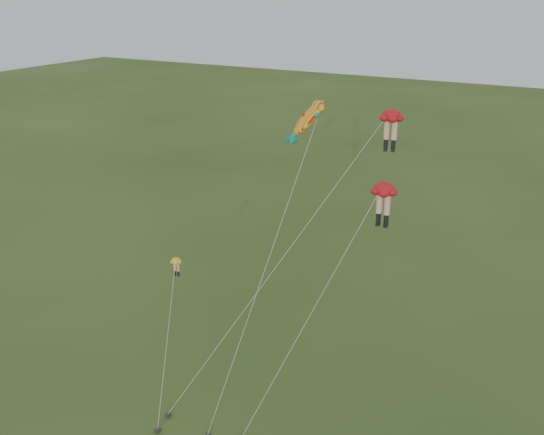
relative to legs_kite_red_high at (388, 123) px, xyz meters
The scene contains 5 objects.
ground 21.66m from the legs_kite_red_high, 124.60° to the right, with size 300.00×300.00×0.00m, color #2B4719.
legs_kite_red_high is the anchor object (origin of this frame).
legs_kite_red_mid 5.03m from the legs_kite_red_high, 73.06° to the right, with size 6.38×8.97×15.27m.
legs_kite_yellow 18.20m from the legs_kite_red_high, 160.62° to the right, with size 5.06×9.10×7.46m.
fish_kite 4.92m from the legs_kite_red_high, 152.89° to the right, with size 3.16×10.99×19.52m.
Camera 1 is at (18.19, -25.74, 25.97)m, focal length 40.00 mm.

